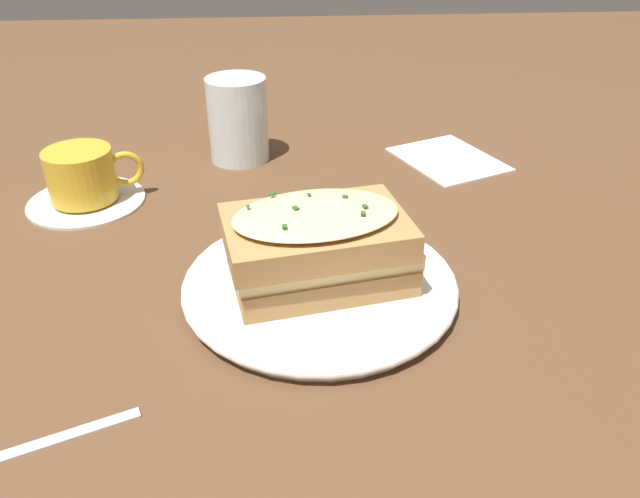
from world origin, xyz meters
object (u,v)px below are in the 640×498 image
water_glass (238,119)px  napkin (448,158)px  dinner_plate (320,285)px  teacup_with_saucer (83,180)px  sandwich (318,246)px

water_glass → napkin: size_ratio=0.79×
dinner_plate → napkin: (-0.28, 0.19, -0.01)m
water_glass → napkin: 0.27m
teacup_with_saucer → sandwich: bearing=-53.3°
dinner_plate → sandwich: sandwich is taller
water_glass → napkin: water_glass is taller
dinner_plate → napkin: dinner_plate is taller
dinner_plate → teacup_with_saucer: bearing=-128.1°
teacup_with_saucer → water_glass: (-0.11, 0.17, 0.02)m
napkin → sandwich: bearing=-33.5°
water_glass → sandwich: bearing=14.3°
sandwich → napkin: size_ratio=1.29×
dinner_plate → teacup_with_saucer: size_ratio=1.84×
water_glass → dinner_plate: bearing=14.7°
teacup_with_saucer → water_glass: size_ratio=1.25×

